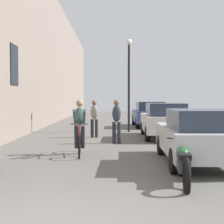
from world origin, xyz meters
TOP-DOWN VIEW (x-y plane):
  - building_facade_left at (-3.45, 14.00)m, footprint 0.54×68.00m
  - cyclist_on_bicycle at (-0.10, 6.36)m, footprint 0.52×1.76m
  - pedestrian_near at (1.10, 9.13)m, footprint 0.35×0.25m
  - pedestrian_mid at (0.13, 11.24)m, footprint 0.36×0.28m
  - street_lamp at (1.84, 13.93)m, footprint 0.32×0.32m
  - parked_car_nearest at (3.15, 4.87)m, footprint 1.85×4.17m
  - parked_car_second at (3.25, 10.99)m, footprint 1.96×4.42m
  - parked_car_third at (3.27, 17.14)m, footprint 1.89×4.43m
  - parked_motorcycle at (2.35, 2.76)m, footprint 0.62×2.14m

SIDE VIEW (x-z plane):
  - parked_motorcycle at x=2.35m, z-range -0.05..0.86m
  - parked_car_nearest at x=3.15m, z-range 0.03..1.49m
  - parked_car_second at x=3.25m, z-range 0.03..1.58m
  - cyclist_on_bicycle at x=-0.10m, z-range -0.06..1.68m
  - parked_car_third at x=3.27m, z-range 0.03..1.60m
  - pedestrian_mid at x=0.13m, z-range 0.11..1.79m
  - pedestrian_near at x=1.10m, z-range 0.11..1.82m
  - street_lamp at x=1.84m, z-range 0.66..5.56m
  - building_facade_left at x=-3.45m, z-range 0.00..9.37m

